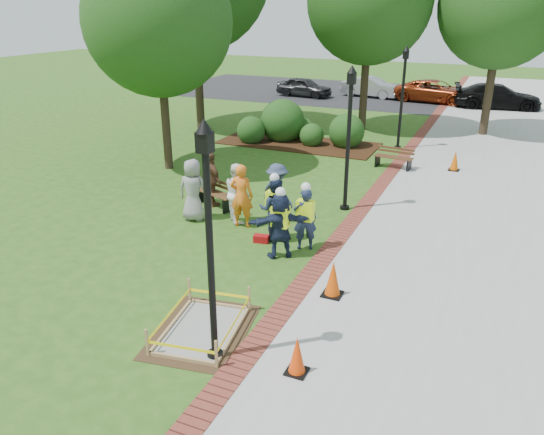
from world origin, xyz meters
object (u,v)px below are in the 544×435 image
at_px(bench_near, 216,199).
at_px(lamp_near, 209,229).
at_px(wet_concrete_pad, 202,321).
at_px(hivis_worker_a, 280,223).
at_px(hivis_worker_b, 305,216).
at_px(cone_front, 297,356).
at_px(hivis_worker_c, 274,207).

distance_m(bench_near, lamp_near, 7.88).
bearing_deg(lamp_near, bench_near, 119.27).
xyz_separation_m(wet_concrete_pad, bench_near, (-3.08, 6.01, 0.02)).
distance_m(lamp_near, hivis_worker_a, 4.51).
bearing_deg(hivis_worker_b, cone_front, -70.92).
bearing_deg(wet_concrete_pad, hivis_worker_b, 83.58).
distance_m(wet_concrete_pad, hivis_worker_b, 4.35).
xyz_separation_m(wet_concrete_pad, lamp_near, (0.62, -0.59, 2.25)).
relative_size(wet_concrete_pad, bench_near, 1.67).
xyz_separation_m(wet_concrete_pad, hivis_worker_c, (-0.45, 4.48, 0.68)).
bearing_deg(hivis_worker_a, lamp_near, -82.86).
relative_size(wet_concrete_pad, lamp_near, 0.60).
distance_m(bench_near, hivis_worker_b, 4.01).
relative_size(bench_near, lamp_near, 0.36).
height_order(lamp_near, hivis_worker_c, lamp_near).
bearing_deg(cone_front, hivis_worker_b, 109.08).
distance_m(bench_near, hivis_worker_c, 3.11).
bearing_deg(hivis_worker_b, hivis_worker_a, -120.17).
distance_m(wet_concrete_pad, cone_front, 2.15).
height_order(wet_concrete_pad, hivis_worker_c, hivis_worker_c).
xyz_separation_m(cone_front, hivis_worker_c, (-2.55, 4.90, 0.57)).
relative_size(lamp_near, hivis_worker_c, 2.31).
height_order(hivis_worker_a, hivis_worker_b, hivis_worker_a).
bearing_deg(wet_concrete_pad, bench_near, 117.14).
xyz_separation_m(wet_concrete_pad, hivis_worker_a, (0.09, 3.60, 0.67)).
relative_size(lamp_near, hivis_worker_b, 2.40).
bearing_deg(cone_front, wet_concrete_pad, 168.87).
height_order(wet_concrete_pad, hivis_worker_a, hivis_worker_a).
xyz_separation_m(lamp_near, hivis_worker_a, (-0.52, 4.19, -1.58)).
height_order(cone_front, hivis_worker_a, hivis_worker_a).
xyz_separation_m(bench_near, hivis_worker_b, (3.56, -1.73, 0.64)).
xyz_separation_m(bench_near, hivis_worker_c, (2.63, -1.53, 0.67)).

